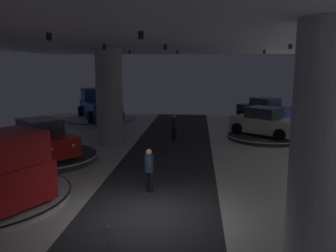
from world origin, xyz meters
The scene contains 16 objects.
ground centered at (0.00, 0.00, -0.02)m, with size 24.00×44.00×0.06m.
ceiling_with_spotlights centered at (0.00, 0.00, 5.55)m, with size 24.00×44.00×0.39m.
column_right centered at (4.18, -1.93, 2.75)m, with size 1.30×1.30×5.50m.
column_left centered at (-3.65, 9.68, 2.75)m, with size 1.53×1.53×5.50m.
display_platform_mid_left centered at (-5.90, 5.67, 0.17)m, with size 5.14×5.14×0.30m.
display_car_mid_left centered at (-5.93, 5.69, 1.06)m, with size 4.34×4.13×1.71m.
display_platform_deep_left centered at (-6.37, 16.96, 0.19)m, with size 5.68×5.68×0.34m.
pickup_truck_deep_left centered at (-6.53, 17.24, 1.27)m, with size 4.55×5.64×2.30m.
display_platform_deep_right centered at (6.63, 18.02, 0.16)m, with size 5.37×5.37×0.29m.
display_car_deep_right centered at (6.65, 18.00, 1.06)m, with size 4.04×4.40×1.71m.
display_platform_far_right centered at (5.62, 11.68, 0.15)m, with size 4.69×4.69×0.26m.
display_car_far_right centered at (5.60, 11.70, 1.02)m, with size 4.38×4.07×1.71m.
visitor_walking_near centered at (0.00, 10.95, 0.91)m, with size 0.32×0.32×1.59m.
visitor_walking_far centered at (-0.27, 2.01, 0.91)m, with size 0.32×0.32×1.59m.
stanchion_b centered at (-3.80, -0.75, 0.37)m, with size 0.28×0.28×1.01m.
stanchion_c centered at (-0.52, -2.74, 0.37)m, with size 0.28×0.28×1.01m.
Camera 1 is at (1.45, -9.72, 4.49)m, focal length 36.87 mm.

